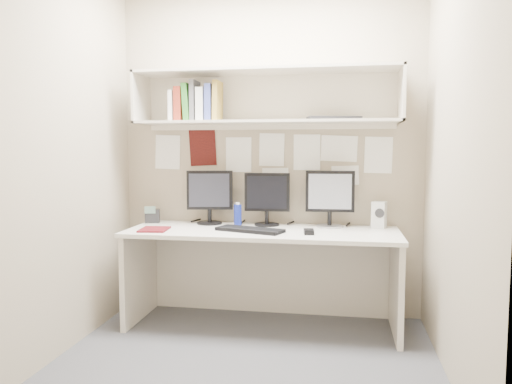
% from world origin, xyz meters
% --- Properties ---
extents(floor, '(2.40, 2.00, 0.01)m').
position_xyz_m(floor, '(0.00, 0.00, 0.00)').
color(floor, '#434348').
rests_on(floor, ground).
extents(wall_back, '(2.40, 0.02, 2.60)m').
position_xyz_m(wall_back, '(0.00, 1.00, 1.30)').
color(wall_back, gray).
rests_on(wall_back, ground).
extents(wall_front, '(2.40, 0.02, 2.60)m').
position_xyz_m(wall_front, '(0.00, -1.00, 1.30)').
color(wall_front, gray).
rests_on(wall_front, ground).
extents(wall_left, '(0.02, 2.00, 2.60)m').
position_xyz_m(wall_left, '(-1.20, 0.00, 1.30)').
color(wall_left, gray).
rests_on(wall_left, ground).
extents(wall_right, '(0.02, 2.00, 2.60)m').
position_xyz_m(wall_right, '(1.20, 0.00, 1.30)').
color(wall_right, gray).
rests_on(wall_right, ground).
extents(desk, '(2.00, 0.70, 0.73)m').
position_xyz_m(desk, '(0.00, 0.65, 0.37)').
color(desk, silver).
rests_on(desk, floor).
extents(overhead_hutch, '(2.00, 0.38, 0.40)m').
position_xyz_m(overhead_hutch, '(0.00, 0.86, 1.72)').
color(overhead_hutch, beige).
rests_on(overhead_hutch, wall_back).
extents(pinned_papers, '(1.92, 0.01, 0.48)m').
position_xyz_m(pinned_papers, '(0.00, 0.99, 1.25)').
color(pinned_papers, white).
rests_on(pinned_papers, wall_back).
extents(monitor_left, '(0.37, 0.20, 0.42)m').
position_xyz_m(monitor_left, '(-0.46, 0.87, 0.96)').
color(monitor_left, black).
rests_on(monitor_left, desk).
extents(monitor_center, '(0.35, 0.19, 0.41)m').
position_xyz_m(monitor_center, '(0.00, 0.87, 0.96)').
color(monitor_center, black).
rests_on(monitor_center, desk).
extents(monitor_right, '(0.37, 0.20, 0.43)m').
position_xyz_m(monitor_right, '(0.49, 0.87, 0.97)').
color(monitor_right, '#A5A5AA').
rests_on(monitor_right, desk).
extents(keyboard, '(0.52, 0.33, 0.02)m').
position_xyz_m(keyboard, '(-0.08, 0.56, 0.74)').
color(keyboard, black).
rests_on(keyboard, desk).
extents(mouse, '(0.08, 0.12, 0.03)m').
position_xyz_m(mouse, '(0.35, 0.52, 0.75)').
color(mouse, black).
rests_on(mouse, desk).
extents(speaker, '(0.12, 0.13, 0.20)m').
position_xyz_m(speaker, '(0.86, 0.88, 0.83)').
color(speaker, beige).
rests_on(speaker, desk).
extents(blue_bottle, '(0.06, 0.06, 0.18)m').
position_xyz_m(blue_bottle, '(-0.22, 0.79, 0.82)').
color(blue_bottle, navy).
rests_on(blue_bottle, desk).
extents(maroon_notebook, '(0.22, 0.26, 0.01)m').
position_xyz_m(maroon_notebook, '(-0.78, 0.49, 0.74)').
color(maroon_notebook, '#570E15').
rests_on(maroon_notebook, desk).
extents(desk_phone, '(0.14, 0.13, 0.14)m').
position_xyz_m(desk_phone, '(-0.94, 0.85, 0.78)').
color(desk_phone, black).
rests_on(desk_phone, desk).
extents(book_stack, '(0.38, 0.19, 0.31)m').
position_xyz_m(book_stack, '(-0.54, 0.78, 1.68)').
color(book_stack, white).
rests_on(book_stack, overhead_hutch).
extents(hutch_tray, '(0.42, 0.24, 0.03)m').
position_xyz_m(hutch_tray, '(0.51, 0.84, 1.55)').
color(hutch_tray, black).
rests_on(hutch_tray, overhead_hutch).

